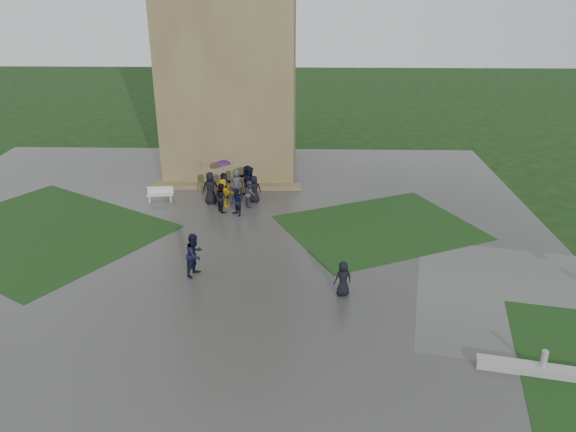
{
  "coord_description": "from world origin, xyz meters",
  "views": [
    {
      "loc": [
        4.53,
        -21.07,
        11.73
      ],
      "look_at": [
        3.87,
        3.61,
        1.2
      ],
      "focal_mm": 35.0,
      "sensor_mm": 36.0,
      "label": 1
    }
  ],
  "objects_px": {
    "pedestrian_mid": "(195,255)",
    "pedestrian_near": "(343,279)",
    "bench": "(160,194)",
    "tower": "(230,26)"
  },
  "relations": [
    {
      "from": "pedestrian_mid",
      "to": "pedestrian_near",
      "type": "relative_size",
      "value": 1.29
    },
    {
      "from": "bench",
      "to": "tower",
      "type": "bearing_deg",
      "value": 55.54
    },
    {
      "from": "bench",
      "to": "pedestrian_mid",
      "type": "height_order",
      "value": "pedestrian_mid"
    },
    {
      "from": "bench",
      "to": "pedestrian_near",
      "type": "xyz_separation_m",
      "value": [
        9.67,
        -9.92,
        0.3
      ]
    },
    {
      "from": "tower",
      "to": "bench",
      "type": "height_order",
      "value": "tower"
    },
    {
      "from": "bench",
      "to": "pedestrian_mid",
      "type": "xyz_separation_m",
      "value": [
        3.51,
        -8.42,
        0.51
      ]
    },
    {
      "from": "bench",
      "to": "pedestrian_mid",
      "type": "distance_m",
      "value": 9.14
    },
    {
      "from": "tower",
      "to": "pedestrian_near",
      "type": "bearing_deg",
      "value": -69.53
    },
    {
      "from": "bench",
      "to": "pedestrian_near",
      "type": "distance_m",
      "value": 13.86
    },
    {
      "from": "bench",
      "to": "pedestrian_mid",
      "type": "relative_size",
      "value": 0.79
    }
  ]
}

